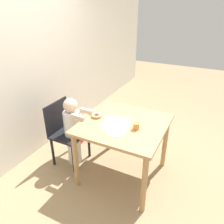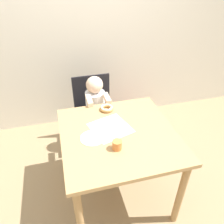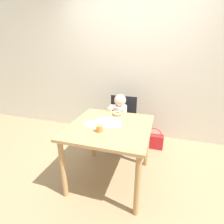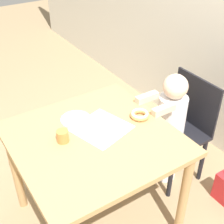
% 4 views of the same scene
% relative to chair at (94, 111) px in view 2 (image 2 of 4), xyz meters
% --- Properties ---
extents(ground_plane, '(12.00, 12.00, 0.00)m').
position_rel_chair_xyz_m(ground_plane, '(0.06, -0.83, -0.47)').
color(ground_plane, '#997F5B').
extents(wall_back, '(8.00, 0.05, 2.50)m').
position_rel_chair_xyz_m(wall_back, '(0.06, 0.58, 0.78)').
color(wall_back, silver).
rests_on(wall_back, ground_plane).
extents(dining_table, '(0.96, 0.97, 0.78)m').
position_rel_chair_xyz_m(dining_table, '(0.06, -0.83, 0.20)').
color(dining_table, tan).
rests_on(dining_table, ground_plane).
extents(chair, '(0.45, 0.41, 0.88)m').
position_rel_chair_xyz_m(chair, '(0.00, 0.00, 0.00)').
color(chair, black).
rests_on(chair, ground_plane).
extents(child_figure, '(0.23, 0.38, 0.98)m').
position_rel_chair_xyz_m(child_figure, '(-0.00, -0.12, 0.04)').
color(child_figure, white).
rests_on(child_figure, ground_plane).
extents(donut, '(0.13, 0.13, 0.04)m').
position_rel_chair_xyz_m(donut, '(0.05, -0.47, 0.33)').
color(donut, tan).
rests_on(donut, dining_table).
extents(napkin, '(0.39, 0.39, 0.00)m').
position_rel_chair_xyz_m(napkin, '(0.01, -0.75, 0.31)').
color(napkin, white).
rests_on(napkin, dining_table).
extents(handbag, '(0.33, 0.12, 0.38)m').
position_rel_chair_xyz_m(handbag, '(0.55, 0.11, -0.33)').
color(handbag, red).
rests_on(handbag, ground_plane).
extents(cup, '(0.07, 0.07, 0.08)m').
position_rel_chair_xyz_m(cup, '(-0.00, -1.00, 0.35)').
color(cup, orange).
rests_on(cup, dining_table).
extents(plate, '(0.20, 0.20, 0.01)m').
position_rel_chair_xyz_m(plate, '(-0.16, -0.84, 0.31)').
color(plate, white).
rests_on(plate, dining_table).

